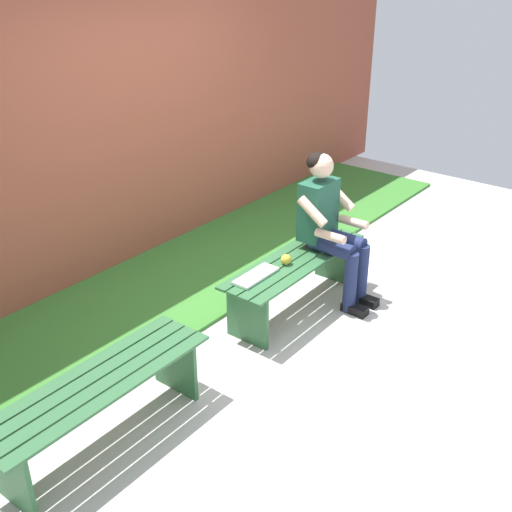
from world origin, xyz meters
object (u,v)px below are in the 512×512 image
Objects in this scene: bench_far at (100,396)px; apple at (286,259)px; person_seated at (330,222)px; bench_near at (295,272)px; book_open at (256,276)px.

bench_far is 1.90m from apple.
person_seated is at bearing 177.53° from bench_far.
bench_near is 0.46m from book_open.
apple reaches higher than bench_far.
book_open is at bearing -11.54° from person_seated.
book_open is (0.44, -0.06, 0.13)m from bench_near.
bench_near is at bearing -16.69° from person_seated.
bench_near is 3.64× the size of book_open.
bench_near is at bearing 176.77° from apple.
book_open is (0.32, -0.05, -0.03)m from apple.
bench_far is (2.01, 0.00, -0.00)m from bench_near.
person_seated is 0.83m from book_open.
apple is at bearing -13.23° from person_seated.
bench_near is 1.19× the size of person_seated.
book_open reaches higher than bench_near.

